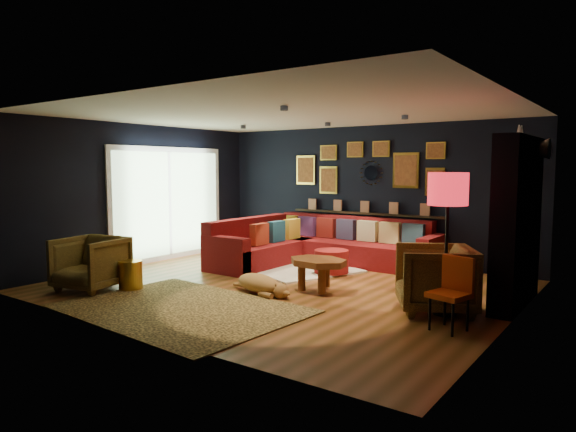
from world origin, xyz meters
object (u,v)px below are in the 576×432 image
Objects in this scene: gold_stool at (131,275)px; coffee_table at (318,265)px; sectional at (314,247)px; pouf at (331,261)px; orange_chair at (453,287)px; armchair_left at (91,261)px; armchair_right at (435,275)px; floor_lamp at (448,195)px; dog at (259,280)px.

coffee_table is at bearing 32.50° from gold_stool.
pouf is at bearing -39.16° from sectional.
coffee_table is at bearing 179.34° from orange_chair.
armchair_left is 4.88m from armchair_right.
gold_stool is at bearing -99.68° from armchair_right.
gold_stool is at bearing -161.08° from floor_lamp.
orange_chair is (2.63, -1.80, 0.26)m from pouf.
armchair_right is (2.22, -1.21, 0.24)m from pouf.
sectional is 4.17× the size of orange_chair.
gold_stool is (-4.06, -1.48, -0.24)m from armchair_right.
armchair_left is 5.11m from floor_lamp.
dog is (-2.53, -0.51, -1.27)m from floor_lamp.
gold_stool is 4.57m from orange_chair.
pouf is (0.76, -0.61, -0.10)m from sectional.
orange_chair is at bearing 11.57° from dog.
pouf is 1.76m from dog.
armchair_right is 0.53× the size of floor_lamp.
armchair_left is (-2.79, -1.84, 0.04)m from coffee_table.
sectional is at bearing 116.31° from dog.
armchair_left is 0.76× the size of dog.
armchair_left is (-2.31, -3.04, 0.21)m from pouf.
pouf is 3.19m from orange_chair.
armchair_right is at bearing -28.59° from pouf.
coffee_table is at bearing -119.87° from armchair_right.
dog is at bearing -106.70° from armchair_right.
armchair_left is 0.62m from gold_stool.
orange_chair is 2.81m from dog.
coffee_table is 1.04× the size of armchair_right.
gold_stool reaches higher than dog.
orange_chair is at bearing -15.53° from coffee_table.
sectional is 3.70× the size of armchair_right.
sectional is at bearing 140.84° from pouf.
armchair_left reaches higher than sectional.
armchair_right is at bearing 165.74° from floor_lamp.
orange_chair is (4.93, 1.24, 0.04)m from armchair_left.
coffee_table is 1.73m from armchair_right.
armchair_right is at bearing 20.00° from gold_stool.
orange_chair is 1.17m from floor_lamp.
coffee_table is 3.34m from armchair_left.
pouf is 0.67× the size of armchair_left.
floor_lamp reaches higher than armchair_left.
floor_lamp reaches higher than sectional.
pouf is 3.82m from armchair_left.
pouf is (-0.48, 1.20, -0.17)m from coffee_table.
armchair_left reaches higher than coffee_table.
coffee_table is 0.88m from dog.
floor_lamp is at bearing 46.06° from armchair_right.
pouf is at bearing 42.12° from armchair_left.
orange_chair reaches higher than coffee_table.
sectional is 3.56× the size of coffee_table.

